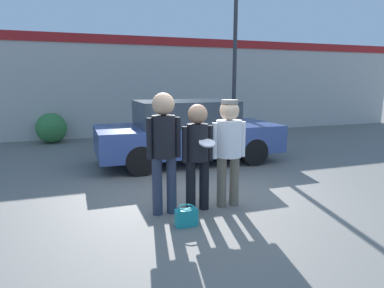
{
  "coord_description": "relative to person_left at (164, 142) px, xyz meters",
  "views": [
    {
      "loc": [
        -2.0,
        -5.1,
        1.96
      ],
      "look_at": [
        -0.25,
        -0.11,
        0.99
      ],
      "focal_mm": 32.0,
      "sensor_mm": 36.0,
      "label": 1
    }
  ],
  "objects": [
    {
      "name": "ground_plane",
      "position": [
        0.76,
        0.34,
        -1.09
      ],
      "size": [
        56.0,
        56.0,
        0.0
      ],
      "primitive_type": "plane",
      "color": "#66635E"
    },
    {
      "name": "handbag",
      "position": [
        0.16,
        -0.54,
        -0.96
      ],
      "size": [
        0.3,
        0.23,
        0.28
      ],
      "color": "teal",
      "rests_on": "ground"
    },
    {
      "name": "street_lamp",
      "position": [
        3.68,
        4.81,
        2.27
      ],
      "size": [
        1.11,
        0.35,
        5.48
      ],
      "color": "#38383D",
      "rests_on": "ground"
    },
    {
      "name": "parked_car_near",
      "position": [
        1.39,
        3.06,
        -0.34
      ],
      "size": [
        4.39,
        1.89,
        1.51
      ],
      "color": "#334784",
      "rests_on": "ground"
    },
    {
      "name": "shrub",
      "position": [
        -1.9,
        7.06,
        -0.61
      ],
      "size": [
        0.96,
        0.96,
        0.96
      ],
      "color": "#387A3D",
      "rests_on": "ground"
    },
    {
      "name": "storefront_building",
      "position": [
        0.76,
        7.73,
        0.71
      ],
      "size": [
        24.0,
        0.22,
        3.54
      ],
      "color": "beige",
      "rests_on": "ground"
    },
    {
      "name": "person_right",
      "position": [
        1.03,
        -0.02,
        -0.06
      ],
      "size": [
        0.57,
        0.4,
        1.69
      ],
      "color": "#665B4C",
      "rests_on": "ground"
    },
    {
      "name": "person_middle_with_frisbee",
      "position": [
        0.52,
        -0.02,
        -0.13
      ],
      "size": [
        0.49,
        0.51,
        1.64
      ],
      "color": "black",
      "rests_on": "ground"
    },
    {
      "name": "person_left",
      "position": [
        0.0,
        0.0,
        0.0
      ],
      "size": [
        0.51,
        0.34,
        1.81
      ],
      "color": "#2D3347",
      "rests_on": "ground"
    }
  ]
}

